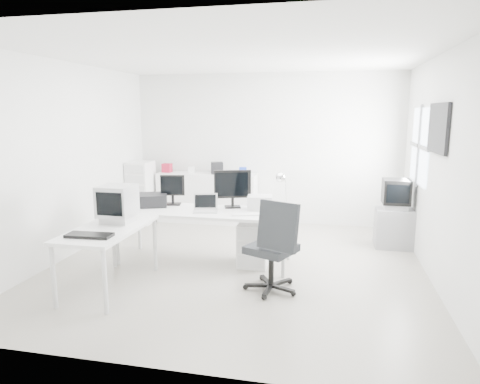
% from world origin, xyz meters
% --- Properties ---
extents(floor, '(5.00, 5.00, 0.01)m').
position_xyz_m(floor, '(0.00, 0.00, 0.00)').
color(floor, beige).
rests_on(floor, ground).
extents(ceiling, '(5.00, 5.00, 0.01)m').
position_xyz_m(ceiling, '(0.00, 0.00, 2.80)').
color(ceiling, white).
rests_on(ceiling, back_wall).
extents(back_wall, '(5.00, 0.02, 2.80)m').
position_xyz_m(back_wall, '(0.00, 2.50, 1.40)').
color(back_wall, silver).
rests_on(back_wall, floor).
extents(left_wall, '(0.02, 5.00, 2.80)m').
position_xyz_m(left_wall, '(-2.50, 0.00, 1.40)').
color(left_wall, silver).
rests_on(left_wall, floor).
extents(right_wall, '(0.02, 5.00, 2.80)m').
position_xyz_m(right_wall, '(2.50, 0.00, 1.40)').
color(right_wall, silver).
rests_on(right_wall, floor).
extents(window, '(0.02, 1.20, 1.10)m').
position_xyz_m(window, '(2.48, 1.20, 1.60)').
color(window, white).
rests_on(window, right_wall).
extents(wall_picture, '(0.04, 0.90, 0.60)m').
position_xyz_m(wall_picture, '(2.47, 0.10, 1.90)').
color(wall_picture, black).
rests_on(wall_picture, right_wall).
extents(main_desk, '(2.40, 0.80, 0.75)m').
position_xyz_m(main_desk, '(-0.48, 0.06, 0.38)').
color(main_desk, white).
rests_on(main_desk, floor).
extents(side_desk, '(0.70, 1.40, 0.75)m').
position_xyz_m(side_desk, '(-1.33, -1.04, 0.38)').
color(side_desk, white).
rests_on(side_desk, floor).
extents(drawer_pedestal, '(0.40, 0.50, 0.60)m').
position_xyz_m(drawer_pedestal, '(0.22, 0.11, 0.30)').
color(drawer_pedestal, white).
rests_on(drawer_pedestal, floor).
extents(inkjet_printer, '(0.59, 0.53, 0.18)m').
position_xyz_m(inkjet_printer, '(-1.33, 0.16, 0.84)').
color(inkjet_printer, black).
rests_on(inkjet_printer, main_desk).
extents(lcd_monitor_small, '(0.38, 0.27, 0.44)m').
position_xyz_m(lcd_monitor_small, '(-1.03, 0.31, 0.97)').
color(lcd_monitor_small, black).
rests_on(lcd_monitor_small, main_desk).
extents(lcd_monitor_large, '(0.56, 0.36, 0.54)m').
position_xyz_m(lcd_monitor_large, '(-0.13, 0.31, 1.02)').
color(lcd_monitor_large, black).
rests_on(lcd_monitor_large, main_desk).
extents(laptop, '(0.37, 0.38, 0.20)m').
position_xyz_m(laptop, '(-0.43, -0.04, 0.85)').
color(laptop, '#B7B7BA').
rests_on(laptop, main_desk).
extents(white_keyboard, '(0.45, 0.25, 0.02)m').
position_xyz_m(white_keyboard, '(0.17, -0.09, 0.76)').
color(white_keyboard, white).
rests_on(white_keyboard, main_desk).
extents(white_mouse, '(0.06, 0.06, 0.06)m').
position_xyz_m(white_mouse, '(0.47, -0.04, 0.78)').
color(white_mouse, white).
rests_on(white_mouse, main_desk).
extents(laser_printer, '(0.37, 0.33, 0.19)m').
position_xyz_m(laser_printer, '(0.27, 0.28, 0.85)').
color(laser_printer, silver).
rests_on(laser_printer, main_desk).
extents(desk_lamp, '(0.16, 0.16, 0.43)m').
position_xyz_m(desk_lamp, '(0.62, 0.36, 0.96)').
color(desk_lamp, silver).
rests_on(desk_lamp, main_desk).
extents(crt_monitor, '(0.36, 0.36, 0.41)m').
position_xyz_m(crt_monitor, '(-1.33, -0.79, 0.96)').
color(crt_monitor, '#B7B7BA').
rests_on(crt_monitor, side_desk).
extents(black_keyboard, '(0.51, 0.23, 0.03)m').
position_xyz_m(black_keyboard, '(-1.33, -1.44, 0.77)').
color(black_keyboard, black).
rests_on(black_keyboard, side_desk).
extents(office_chair, '(0.86, 0.86, 1.13)m').
position_xyz_m(office_chair, '(0.57, -0.71, 0.57)').
color(office_chair, '#282A2D').
rests_on(office_chair, floor).
extents(tv_cabinet, '(0.56, 0.46, 0.62)m').
position_xyz_m(tv_cabinet, '(2.22, 1.34, 0.31)').
color(tv_cabinet, gray).
rests_on(tv_cabinet, floor).
extents(crt_tv, '(0.50, 0.48, 0.45)m').
position_xyz_m(crt_tv, '(2.22, 1.34, 0.84)').
color(crt_tv, black).
rests_on(crt_tv, tv_cabinet).
extents(sideboard, '(1.89, 0.47, 0.94)m').
position_xyz_m(sideboard, '(-1.08, 2.24, 0.47)').
color(sideboard, white).
rests_on(sideboard, floor).
extents(clutter_box_a, '(0.18, 0.16, 0.17)m').
position_xyz_m(clutter_box_a, '(-1.88, 2.24, 1.03)').
color(clutter_box_a, '#A31730').
rests_on(clutter_box_a, sideboard).
extents(clutter_box_b, '(0.13, 0.11, 0.12)m').
position_xyz_m(clutter_box_b, '(-1.38, 2.24, 1.00)').
color(clutter_box_b, white).
rests_on(clutter_box_b, sideboard).
extents(clutter_box_c, '(0.27, 0.26, 0.22)m').
position_xyz_m(clutter_box_c, '(-0.88, 2.24, 1.05)').
color(clutter_box_c, black).
rests_on(clutter_box_c, sideboard).
extents(clutter_box_d, '(0.16, 0.14, 0.14)m').
position_xyz_m(clutter_box_d, '(-0.38, 2.24, 1.01)').
color(clutter_box_d, '#1835AD').
rests_on(clutter_box_d, sideboard).
extents(clutter_bottle, '(0.07, 0.07, 0.22)m').
position_xyz_m(clutter_bottle, '(-2.18, 2.28, 1.05)').
color(clutter_bottle, white).
rests_on(clutter_bottle, sideboard).
extents(filing_cabinet, '(0.41, 0.49, 1.18)m').
position_xyz_m(filing_cabinet, '(-2.28, 1.90, 0.59)').
color(filing_cabinet, white).
rests_on(filing_cabinet, floor).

